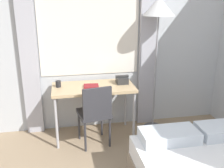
% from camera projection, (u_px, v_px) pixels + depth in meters
% --- Properties ---
extents(wall_back_with_window, '(4.70, 0.13, 2.70)m').
position_uv_depth(wall_back_with_window, '(102.00, 40.00, 3.81)').
color(wall_back_with_window, silver).
rests_on(wall_back_with_window, ground_plane).
extents(desk, '(1.13, 0.57, 0.77)m').
position_uv_depth(desk, '(93.00, 91.00, 3.65)').
color(desk, tan).
rests_on(desk, ground_plane).
extents(desk_chair, '(0.46, 0.46, 0.87)m').
position_uv_depth(desk_chair, '(95.00, 111.00, 3.47)').
color(desk_chair, '#333338').
rests_on(desk_chair, ground_plane).
extents(standing_lamp, '(0.44, 0.44, 1.95)m').
position_uv_depth(standing_lamp, '(159.00, 14.00, 3.55)').
color(standing_lamp, '#4C4C51').
rests_on(standing_lamp, ground_plane).
extents(telephone, '(0.18, 0.17, 0.12)m').
position_uv_depth(telephone, '(122.00, 80.00, 3.73)').
color(telephone, '#2D2D2D').
rests_on(telephone, desk).
extents(book, '(0.21, 0.19, 0.02)m').
position_uv_depth(book, '(91.00, 86.00, 3.59)').
color(book, maroon).
rests_on(book, desk).
extents(mug, '(0.07, 0.07, 0.09)m').
position_uv_depth(mug, '(58.00, 84.00, 3.58)').
color(mug, '#262628').
rests_on(mug, desk).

